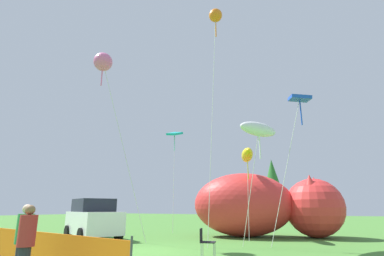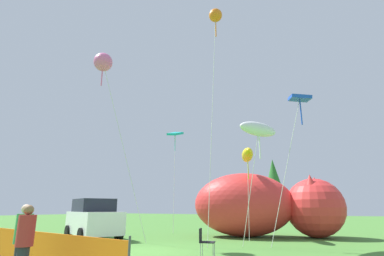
{
  "view_description": "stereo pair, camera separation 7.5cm",
  "coord_description": "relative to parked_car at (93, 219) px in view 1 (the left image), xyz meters",
  "views": [
    {
      "loc": [
        7.43,
        -9.36,
        1.57
      ],
      "look_at": [
        0.32,
        3.2,
        5.43
      ],
      "focal_mm": 28.0,
      "sensor_mm": 36.0,
      "label": 1
    },
    {
      "loc": [
        7.5,
        -9.32,
        1.57
      ],
      "look_at": [
        0.32,
        3.2,
        5.43
      ],
      "focal_mm": 28.0,
      "sensor_mm": 36.0,
      "label": 2
    }
  ],
  "objects": [
    {
      "name": "kite_pink_octopus",
      "position": [
        1.57,
        -1.66,
        7.75
      ],
      "size": [
        2.3,
        2.27,
        9.26
      ],
      "color": "silver",
      "rests_on": "ground"
    },
    {
      "name": "kite_orange_flower",
      "position": [
        6.53,
        1.4,
        10.57
      ],
      "size": [
        0.72,
        1.75,
        12.05
      ],
      "color": "silver",
      "rests_on": "ground"
    },
    {
      "name": "kite_yellow_hero",
      "position": [
        7.01,
        4.1,
        3.35
      ],
      "size": [
        1.53,
        2.47,
        4.74
      ],
      "color": "silver",
      "rests_on": "ground"
    },
    {
      "name": "kite_teal_diamond",
      "position": [
        0.56,
        6.71,
        5.8
      ],
      "size": [
        1.46,
        1.97,
        7.21
      ],
      "color": "silver",
      "rests_on": "ground"
    },
    {
      "name": "ground_plane",
      "position": [
        4.94,
        -2.15,
        -1.0
      ],
      "size": [
        120.0,
        120.0,
        0.0
      ],
      "primitive_type": "plane",
      "color": "#477F33"
    },
    {
      "name": "horizon_tree_west",
      "position": [
        -11.48,
        36.07,
        2.25
      ],
      "size": [
        2.22,
        2.22,
        5.29
      ],
      "color": "brown",
      "rests_on": "ground"
    },
    {
      "name": "inflatable_cat",
      "position": [
        7.26,
        5.7,
        0.62
      ],
      "size": [
        8.45,
        5.66,
        3.52
      ],
      "rotation": [
        0.0,
        0.0,
        0.37
      ],
      "color": "red",
      "rests_on": "ground"
    },
    {
      "name": "parked_car",
      "position": [
        0.0,
        0.0,
        0.0
      ],
      "size": [
        4.37,
        3.35,
        2.03
      ],
      "rotation": [
        0.0,
        0.0,
        -0.44
      ],
      "color": "white",
      "rests_on": "ground"
    },
    {
      "name": "spectator_in_white_shirt",
      "position": [
        5.48,
        -7.12,
        -0.1
      ],
      "size": [
        0.36,
        0.36,
        1.65
      ],
      "color": "#2D2D38",
      "rests_on": "ground"
    },
    {
      "name": "horizon_tree_east",
      "position": [
        1.05,
        31.92,
        4.16
      ],
      "size": [
        3.53,
        3.53,
        8.42
      ],
      "color": "brown",
      "rests_on": "ground"
    },
    {
      "name": "kite_white_ghost",
      "position": [
        8.69,
        0.93,
        3.87
      ],
      "size": [
        1.72,
        2.61,
        5.3
      ],
      "color": "silver",
      "rests_on": "ground"
    },
    {
      "name": "kite_blue_box",
      "position": [
        10.24,
        2.51,
        5.44
      ],
      "size": [
        2.13,
        1.61,
        6.75
      ],
      "color": "silver",
      "rests_on": "ground"
    },
    {
      "name": "spectator_in_green_shirt",
      "position": [
        5.96,
        -7.36,
        -0.11
      ],
      "size": [
        0.36,
        0.36,
        1.63
      ],
      "color": "#2D2D38",
      "rests_on": "ground"
    },
    {
      "name": "folding_chair",
      "position": [
        7.55,
        -2.1,
        -0.46
      ],
      "size": [
        0.62,
        0.62,
        0.91
      ],
      "rotation": [
        0.0,
        0.0,
        0.34
      ],
      "color": "black",
      "rests_on": "ground"
    },
    {
      "name": "safety_fence",
      "position": [
        4.88,
        -6.06,
        -0.54
      ],
      "size": [
        6.64,
        1.02,
        1.02
      ],
      "rotation": [
        0.0,
        0.0,
        -0.15
      ],
      "color": "orange",
      "rests_on": "ground"
    }
  ]
}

